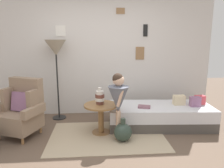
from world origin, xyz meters
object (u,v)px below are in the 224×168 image
Objects in this scene: daybed at (160,116)px; floor_lamp at (56,51)px; side_table at (101,112)px; book_on_daybed at (144,107)px; demijohn_near at (123,132)px; armchair at (21,110)px; person_child at (118,97)px; vase_striped at (100,97)px.

daybed is 1.21× the size of floor_lamp.
side_table is 0.80m from book_on_daybed.
side_table is 0.36× the size of floor_lamp.
side_table is at bearing -167.98° from daybed.
floor_lamp is 4.23× the size of demijohn_near.
armchair is at bearing 178.07° from side_table.
armchair reaches higher than demijohn_near.
armchair reaches higher than side_table.
book_on_daybed reaches higher than daybed.
side_table is 1.53× the size of demijohn_near.
person_child is 0.66m from book_on_daybed.
side_table is 1.99× the size of vase_striped.
side_table is at bearing 148.35° from person_child.
person_child is (0.28, -0.17, 0.32)m from side_table.
side_table is at bearing -43.05° from floor_lamp.
vase_striped reaches higher than book_on_daybed.
person_child reaches higher than daybed.
demijohn_near is (1.19, -1.13, -1.25)m from floor_lamp.
daybed is at bearing 26.18° from person_child.
armchair is 0.89× the size of person_child.
person_child reaches higher than vase_striped.
floor_lamp is at bearing 139.47° from person_child.
armchair is 1.75m from demijohn_near.
vase_striped is 0.27× the size of person_child.
armchair is 2.14m from book_on_daybed.
vase_striped is at bearing 146.33° from person_child.
daybed is 0.41m from book_on_daybed.
book_on_daybed is (2.14, 0.09, -0.02)m from armchair.
daybed is 1.24m from vase_striped.
person_child is at bearing -7.69° from armchair.
armchair is 1.66m from person_child.
floor_lamp is 2.03m from book_on_daybed.
demijohn_near is at bearing -12.56° from armchair.
side_table is at bearing -1.93° from armchair.
armchair reaches higher than book_on_daybed.
floor_lamp reaches higher than side_table.
demijohn_near is at bearing -44.83° from vase_striped.
armchair reaches higher than daybed.
side_table is 0.46m from person_child.
side_table is (-1.12, -0.24, 0.18)m from daybed.
armchair is 4.41× the size of book_on_daybed.
floor_lamp reaches higher than person_child.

